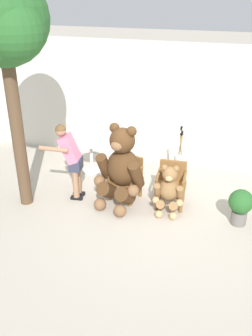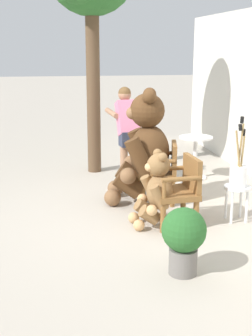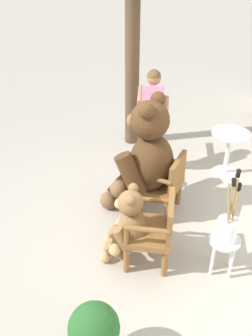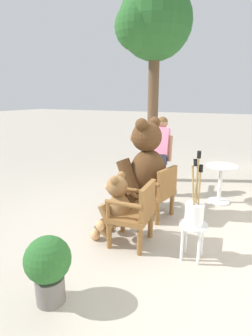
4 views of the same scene
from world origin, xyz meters
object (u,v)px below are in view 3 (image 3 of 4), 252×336
teddy_bear_large (145,157)px  person_visitor (152,115)px  round_side_table (228,149)px  white_stool (223,246)px  wooden_chair_left (164,182)px  teddy_bear_small (128,225)px  wooden_chair_right (154,228)px  brush_bucket (227,227)px  potted_plant (94,333)px

teddy_bear_large → person_visitor: teddy_bear_large is taller
round_side_table → white_stool: bearing=-2.1°
wooden_chair_left → teddy_bear_small: teddy_bear_small is taller
teddy_bear_large → white_stool: bearing=47.6°
wooden_chair_right → white_stool: bearing=89.4°
person_visitor → white_stool: bearing=29.3°
teddy_bear_small → person_visitor: (-1.95, -0.04, 0.45)m
wooden_chair_right → brush_bucket: 0.78m
teddy_bear_small → round_side_table: size_ratio=1.33×
potted_plant → teddy_bear_small: bearing=179.3°
wooden_chair_left → brush_bucket: bearing=40.2°
wooden_chair_right → teddy_bear_small: (0.01, -0.29, 0.01)m
person_visitor → teddy_bear_large: bearing=3.5°
wooden_chair_right → brush_bucket: (0.01, 0.76, 0.17)m
wooden_chair_right → teddy_bear_large: teddy_bear_large is taller
wooden_chair_right → round_side_table: size_ratio=1.19×
wooden_chair_right → brush_bucket: brush_bucket is taller
potted_plant → teddy_bear_large: bearing=178.9°
teddy_bear_small → white_stool: bearing=89.9°
person_visitor → white_stool: size_ratio=3.36×
wooden_chair_right → teddy_bear_large: bearing=-164.0°
round_side_table → potted_plant: bearing=-19.1°
wooden_chair_right → teddy_bear_small: teddy_bear_small is taller
teddy_bear_small → potted_plant: teddy_bear_small is taller
white_stool → person_visitor: bearing=-150.7°
person_visitor → potted_plant: 3.29m
white_stool → round_side_table: bearing=177.9°
teddy_bear_large → teddy_bear_small: (0.94, -0.03, -0.32)m
white_stool → brush_bucket: size_ratio=0.52×
white_stool → potted_plant: size_ratio=0.68×
teddy_bear_large → white_stool: teddy_bear_large is taller
wooden_chair_right → round_side_table: (-2.00, 0.84, -0.01)m
brush_bucket → teddy_bear_large: bearing=-132.4°
wooden_chair_left → teddy_bear_small: (0.91, -0.29, 0.01)m
wooden_chair_right → white_stool: 0.77m
wooden_chair_right → teddy_bear_large: 1.02m
white_stool → round_side_table: size_ratio=0.64×
person_visitor → white_stool: person_visitor is taller
teddy_bear_small → round_side_table: 2.30m
wooden_chair_right → potted_plant: size_ratio=1.26×
brush_bucket → round_side_table: (-2.01, 0.07, -0.18)m
teddy_bear_small → white_stool: teddy_bear_small is taller
teddy_bear_large → wooden_chair_left: bearing=82.8°
person_visitor → brush_bucket: size_ratio=1.74×
person_visitor → white_stool: 2.30m
teddy_bear_large → teddy_bear_small: size_ratio=1.69×
wooden_chair_left → teddy_bear_large: teddy_bear_large is taller
teddy_bear_large → brush_bucket: 1.40m
wooden_chair_left → round_side_table: (-1.10, 0.84, -0.01)m
potted_plant → white_stool: bearing=140.4°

